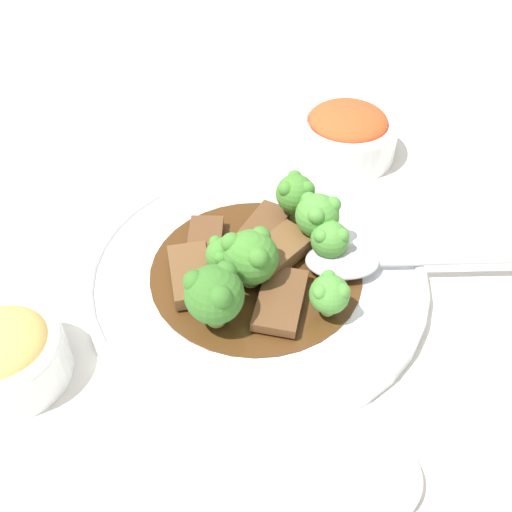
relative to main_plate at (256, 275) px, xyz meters
name	(u,v)px	position (x,y,z in m)	size (l,w,h in m)	color
ground_plane	(256,282)	(0.00, 0.00, -0.01)	(4.00, 4.00, 0.00)	silver
main_plate	(256,275)	(0.00, 0.00, 0.00)	(0.31, 0.31, 0.02)	white
beef_strip_0	(281,300)	(0.01, 0.05, 0.01)	(0.08, 0.08, 0.01)	brown
beef_strip_1	(277,251)	(-0.02, 0.00, 0.02)	(0.07, 0.05, 0.02)	brown
beef_strip_2	(265,225)	(-0.04, -0.04, 0.01)	(0.07, 0.06, 0.01)	brown
beef_strip_3	(204,245)	(0.03, -0.05, 0.01)	(0.07, 0.08, 0.01)	brown
beef_strip_4	(191,274)	(0.06, -0.02, 0.02)	(0.06, 0.08, 0.01)	brown
broccoli_floret_0	(295,193)	(-0.07, -0.04, 0.04)	(0.04, 0.04, 0.05)	#7FA84C
broccoli_floret_1	(318,216)	(-0.07, 0.00, 0.04)	(0.04, 0.04, 0.05)	#8EB756
broccoli_floret_2	(214,294)	(0.06, 0.03, 0.04)	(0.05, 0.05, 0.06)	#7FA84C
broccoli_floret_3	(330,239)	(-0.06, 0.03, 0.03)	(0.03, 0.03, 0.04)	#7FA84C
broccoli_floret_4	(224,255)	(0.03, -0.01, 0.03)	(0.03, 0.03, 0.04)	#8EB756
broccoli_floret_5	(251,256)	(0.01, 0.01, 0.04)	(0.05, 0.05, 0.05)	#7FA84C
broccoli_floret_6	(330,294)	(-0.02, 0.08, 0.03)	(0.03, 0.03, 0.04)	#8EB756
serving_spoon	(358,261)	(-0.08, 0.05, 0.02)	(0.19, 0.13, 0.01)	#B7B7BC
side_bowl_kimchi	(347,133)	(-0.20, -0.11, 0.02)	(0.11, 0.11, 0.06)	white
side_bowl_appetizer	(6,354)	(0.22, -0.02, 0.02)	(0.09, 0.09, 0.06)	white
sauce_dish	(378,477)	(0.03, 0.21, 0.00)	(0.06, 0.06, 0.01)	white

